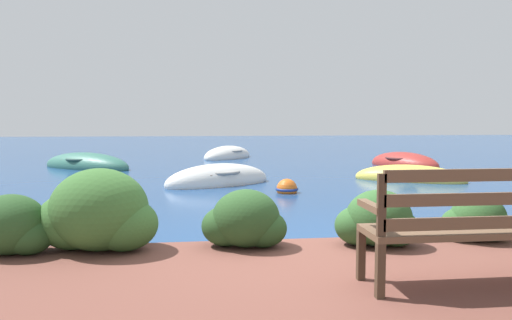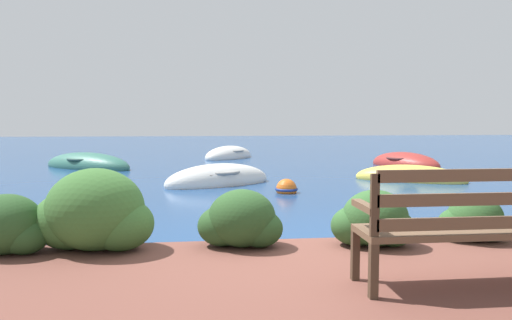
% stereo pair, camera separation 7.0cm
% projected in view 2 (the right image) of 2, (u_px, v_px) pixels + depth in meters
% --- Properties ---
extents(ground_plane, '(80.00, 80.00, 0.00)m').
position_uv_depth(ground_plane, '(294.00, 259.00, 5.38)').
color(ground_plane, navy).
extents(park_bench, '(1.71, 0.48, 0.93)m').
position_uv_depth(park_bench, '(471.00, 224.00, 3.78)').
color(park_bench, '#433123').
rests_on(park_bench, patio_terrace).
extents(hedge_clump_far_left, '(0.84, 0.61, 0.57)m').
position_uv_depth(hedge_clump_far_left, '(6.00, 228.00, 4.75)').
color(hedge_clump_far_left, '#284C23').
rests_on(hedge_clump_far_left, patio_terrace).
extents(hedge_clump_left, '(1.19, 0.86, 0.81)m').
position_uv_depth(hedge_clump_left, '(94.00, 215.00, 4.88)').
color(hedge_clump_left, '#38662D').
rests_on(hedge_clump_left, patio_terrace).
extents(hedge_clump_centre, '(0.86, 0.62, 0.58)m').
position_uv_depth(hedge_clump_centre, '(241.00, 222.00, 5.01)').
color(hedge_clump_centre, '#284C23').
rests_on(hedge_clump_centre, patio_terrace).
extents(hedge_clump_right, '(0.84, 0.61, 0.57)m').
position_uv_depth(hedge_clump_right, '(374.00, 222.00, 5.04)').
color(hedge_clump_right, '#2D5628').
rests_on(hedge_clump_right, patio_terrace).
extents(hedge_clump_far_right, '(0.73, 0.52, 0.49)m').
position_uv_depth(hedge_clump_far_right, '(474.00, 221.00, 5.25)').
color(hedge_clump_far_right, '#2D5628').
rests_on(hedge_clump_far_right, patio_terrace).
extents(rowboat_nearest, '(2.87, 2.25, 0.84)m').
position_uv_depth(rowboat_nearest, '(218.00, 181.00, 11.53)').
color(rowboat_nearest, silver).
rests_on(rowboat_nearest, ground_plane).
extents(rowboat_mid, '(2.76, 2.19, 0.68)m').
position_uv_depth(rowboat_mid, '(410.00, 178.00, 12.19)').
color(rowboat_mid, '#DBC64C').
rests_on(rowboat_mid, ground_plane).
extents(rowboat_far, '(2.10, 2.90, 0.80)m').
position_uv_depth(rowboat_far, '(405.00, 164.00, 15.90)').
color(rowboat_far, '#9E2D28').
rests_on(rowboat_far, ground_plane).
extents(rowboat_outer, '(3.43, 2.99, 0.84)m').
position_uv_depth(rowboat_outer, '(87.00, 166.00, 15.40)').
color(rowboat_outer, '#336B5B').
rests_on(rowboat_outer, ground_plane).
extents(rowboat_distant, '(2.53, 2.81, 0.84)m').
position_uv_depth(rowboat_distant, '(229.00, 156.00, 19.29)').
color(rowboat_distant, silver).
rests_on(rowboat_distant, ground_plane).
extents(mooring_buoy, '(0.47, 0.47, 0.43)m').
position_uv_depth(mooring_buoy, '(286.00, 189.00, 10.20)').
color(mooring_buoy, orange).
rests_on(mooring_buoy, ground_plane).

